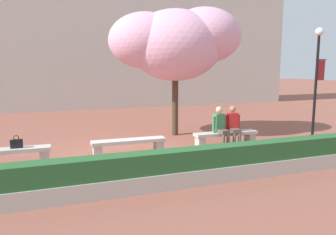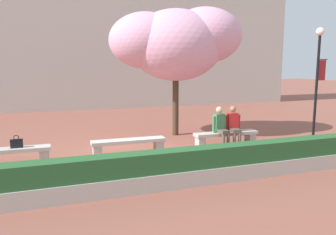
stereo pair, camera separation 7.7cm
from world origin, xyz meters
name	(u,v)px [view 1 (the left image)]	position (x,y,z in m)	size (l,w,h in m)	color
ground_plane	(129,154)	(0.00, 0.00, 0.00)	(100.00, 100.00, 0.00)	#8E5142
building_facade	(80,20)	(0.00, 12.73, 5.46)	(28.00, 4.00, 10.93)	beige
stone_bench_west_end	(7,154)	(-3.25, 0.00, 0.31)	(2.18, 0.46, 0.45)	#BCB7AD
stone_bench_near_west	(129,144)	(0.00, 0.00, 0.31)	(2.18, 0.46, 0.45)	#BCB7AD
stone_bench_center	(226,136)	(3.25, 0.00, 0.31)	(2.18, 0.46, 0.45)	#BCB7AD
person_seated_left	(220,125)	(3.01, -0.05, 0.70)	(0.51, 0.71, 1.29)	black
person_seated_right	(233,124)	(3.49, -0.05, 0.70)	(0.51, 0.72, 1.29)	black
handbag	(17,143)	(-2.99, 0.02, 0.58)	(0.30, 0.15, 0.34)	black
cherry_tree_main	(175,42)	(2.31, 2.14, 3.45)	(4.78, 3.40, 4.69)	#473323
lamp_post_with_banner	(317,73)	(6.67, -0.22, 2.33)	(0.54, 0.28, 3.88)	black
planter_hedge_foreground	(161,170)	(0.00, -2.89, 0.39)	(11.23, 0.50, 0.80)	#BCB7AD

